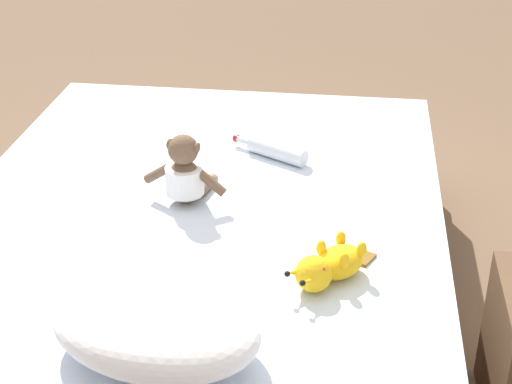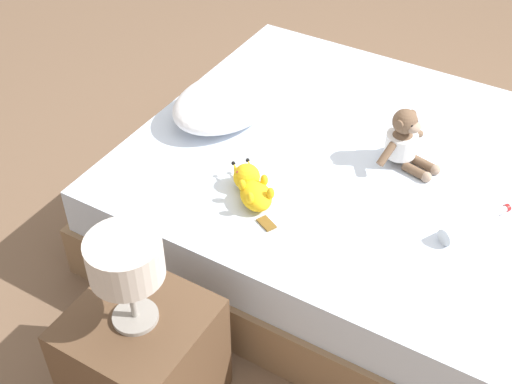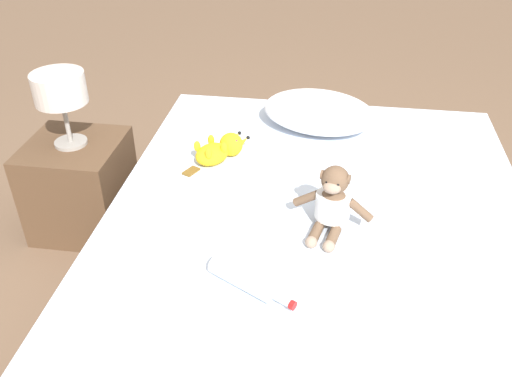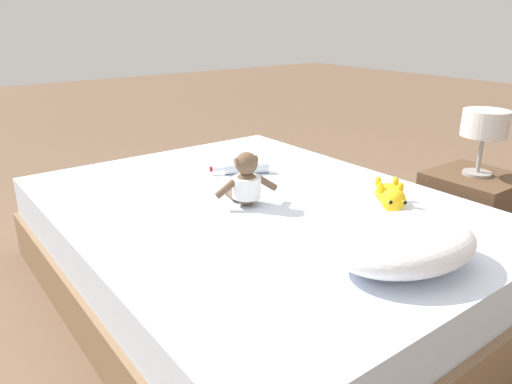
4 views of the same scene
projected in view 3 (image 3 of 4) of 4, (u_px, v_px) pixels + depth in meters
name	position (u px, v px, depth m)	size (l,w,h in m)	color
ground_plane	(311.00, 307.00, 2.18)	(16.00, 16.00, 0.00)	brown
bed	(315.00, 267.00, 2.06)	(1.58, 2.06, 0.43)	#846647
pillow	(319.00, 112.00, 2.50)	(0.58, 0.47, 0.16)	white
plush_monkey	(332.00, 203.00, 1.87)	(0.29, 0.24, 0.24)	brown
plush_yellow_creature	(220.00, 149.00, 2.27)	(0.25, 0.29, 0.10)	yellow
glass_bottle	(244.00, 280.00, 1.65)	(0.29, 0.19, 0.06)	silver
nightstand	(80.00, 186.00, 2.50)	(0.41, 0.41, 0.44)	brown
bedside_lamp	(60.00, 91.00, 2.24)	(0.22, 0.22, 0.32)	gray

